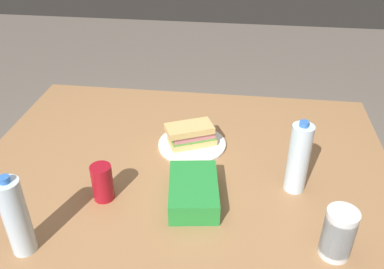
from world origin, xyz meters
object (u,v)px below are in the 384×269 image
dining_table (183,186)px  water_bottle_tall (16,217)px  water_bottle_spare (298,158)px  paper_plate (192,144)px  chip_bag (193,191)px  sandwich (191,134)px  plastic_cup_stack (338,233)px  soda_can_red (102,182)px

dining_table → water_bottle_tall: water_bottle_tall is taller
dining_table → water_bottle_spare: bearing=171.3°
paper_plate → chip_bag: chip_bag is taller
sandwich → chip_bag: (-0.05, 0.30, -0.02)m
chip_bag → water_bottle_spare: bearing=99.2°
plastic_cup_stack → water_bottle_spare: 0.28m
paper_plate → plastic_cup_stack: size_ratio=1.70×
water_bottle_spare → plastic_cup_stack: bearing=108.2°
paper_plate → plastic_cup_stack: (-0.45, 0.47, 0.07)m
water_bottle_tall → water_bottle_spare: water_bottle_spare is taller
soda_can_red → paper_plate: bearing=-126.0°
sandwich → water_bottle_tall: water_bottle_tall is taller
paper_plate → chip_bag: 0.31m
sandwich → chip_bag: bearing=98.8°
dining_table → water_bottle_tall: size_ratio=5.81×
soda_can_red → water_bottle_spare: 0.61m
plastic_cup_stack → water_bottle_spare: (0.09, -0.26, 0.05)m
paper_plate → water_bottle_tall: (0.39, 0.56, 0.11)m
water_bottle_spare → chip_bag: bearing=17.5°
soda_can_red → water_bottle_spare: bearing=-168.2°
water_bottle_tall → paper_plate: bearing=-124.8°
paper_plate → plastic_cup_stack: 0.65m
paper_plate → water_bottle_spare: bearing=150.8°
chip_bag → water_bottle_spare: size_ratio=0.91×
sandwich → plastic_cup_stack: 0.65m
paper_plate → plastic_cup_stack: plastic_cup_stack is taller
dining_table → plastic_cup_stack: bearing=145.2°
soda_can_red → dining_table: bearing=-140.6°
sandwich → water_bottle_tall: (0.39, 0.56, 0.07)m
chip_bag → water_bottle_spare: water_bottle_spare is taller
chip_bag → plastic_cup_stack: bearing=59.7°
sandwich → water_bottle_tall: size_ratio=0.80×
paper_plate → water_bottle_tall: size_ratio=1.02×
sandwich → plastic_cup_stack: plastic_cup_stack is taller
paper_plate → chip_bag: bearing=98.3°
plastic_cup_stack → water_bottle_tall: bearing=6.4°
soda_can_red → chip_bag: soda_can_red is taller
chip_bag → plastic_cup_stack: (-0.40, 0.16, 0.04)m
dining_table → chip_bag: size_ratio=6.32×
dining_table → soda_can_red: 0.32m
paper_plate → sandwich: 0.05m
plastic_cup_stack → paper_plate: bearing=-46.2°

